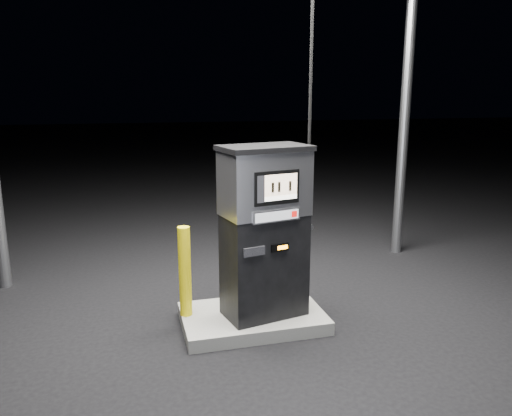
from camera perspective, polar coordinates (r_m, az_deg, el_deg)
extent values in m
plane|color=black|center=(5.89, -0.40, -13.14)|extent=(80.00, 80.00, 0.00)
cube|color=slate|center=(5.86, -0.40, -12.49)|extent=(1.60, 1.00, 0.15)
cylinder|color=gray|center=(8.33, 16.64, 10.11)|extent=(0.16, 0.16, 4.50)
cube|color=black|center=(5.58, 0.95, -6.54)|extent=(0.97, 0.68, 1.16)
cube|color=silver|center=(5.34, 0.98, 2.87)|extent=(0.99, 0.70, 0.70)
cube|color=black|center=(5.29, 1.00, 6.87)|extent=(1.03, 0.75, 0.06)
cube|color=black|center=(5.11, 2.39, 2.34)|extent=(0.51, 0.14, 0.35)
cube|color=beige|center=(5.12, 2.88, 2.65)|extent=(0.37, 0.08, 0.22)
cube|color=white|center=(5.14, 2.87, 1.18)|extent=(0.37, 0.08, 0.05)
cube|color=silver|center=(5.18, 2.36, -0.89)|extent=(0.55, 0.14, 0.13)
cube|color=#A2A5AA|center=(5.16, 2.44, -0.93)|extent=(0.50, 0.11, 0.10)
cube|color=red|center=(5.26, 4.39, -0.69)|extent=(0.06, 0.02, 0.06)
cube|color=black|center=(5.30, 2.75, -4.53)|extent=(0.20, 0.06, 0.08)
cube|color=orange|center=(5.30, 3.07, -4.52)|extent=(0.12, 0.03, 0.04)
cube|color=black|center=(5.16, -0.21, -5.01)|extent=(0.24, 0.07, 0.09)
cube|color=black|center=(5.70, 5.30, -2.03)|extent=(0.13, 0.18, 0.23)
cylinder|color=gray|center=(5.73, 5.77, -1.97)|extent=(0.11, 0.21, 0.06)
cylinder|color=black|center=(5.49, 6.25, 13.72)|extent=(0.04, 0.04, 2.88)
cylinder|color=yellow|center=(5.64, -8.13, -7.20)|extent=(0.14, 0.14, 1.03)
cylinder|color=yellow|center=(5.85, 4.69, -6.45)|extent=(0.15, 0.15, 1.01)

